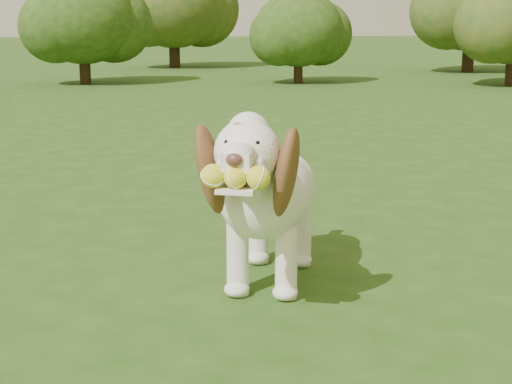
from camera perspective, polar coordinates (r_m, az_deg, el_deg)
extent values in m
plane|color=#224513|center=(3.31, 3.30, -4.92)|extent=(80.00, 80.00, 0.00)
ellipsoid|color=white|center=(2.99, 1.17, -0.06)|extent=(0.49, 0.66, 0.31)
ellipsoid|color=white|center=(2.76, 0.36, -0.33)|extent=(0.39, 0.39, 0.30)
ellipsoid|color=white|center=(3.19, 1.82, 0.58)|extent=(0.36, 0.36, 0.28)
cylinder|color=white|center=(2.63, -0.11, 0.83)|extent=(0.23, 0.28, 0.24)
sphere|color=white|center=(2.50, -0.64, 2.90)|extent=(0.28, 0.28, 0.21)
sphere|color=white|center=(2.51, -0.56, 4.28)|extent=(0.18, 0.18, 0.14)
cube|color=white|center=(2.38, -1.24, 2.32)|extent=(0.13, 0.15, 0.06)
ellipsoid|color=#592D28|center=(2.32, -1.60, 2.36)|extent=(0.06, 0.05, 0.04)
cube|color=white|center=(2.39, -1.30, 0.26)|extent=(0.16, 0.17, 0.01)
ellipsoid|color=brown|center=(2.55, -3.36, 1.64)|extent=(0.18, 0.20, 0.33)
ellipsoid|color=brown|center=(2.50, 2.22, 1.43)|extent=(0.16, 0.23, 0.33)
cylinder|color=white|center=(3.30, 2.19, 1.63)|extent=(0.10, 0.16, 0.12)
cylinder|color=white|center=(2.86, -1.34, -4.89)|extent=(0.10, 0.10, 0.27)
cylinder|color=white|center=(2.83, 2.21, -5.10)|extent=(0.10, 0.10, 0.27)
cylinder|color=white|center=(3.23, 0.18, -2.84)|extent=(0.10, 0.10, 0.27)
cylinder|color=white|center=(3.20, 3.33, -3.00)|extent=(0.10, 0.10, 0.27)
sphere|color=yellow|center=(2.36, -3.15, 1.18)|extent=(0.09, 0.09, 0.07)
sphere|color=yellow|center=(2.35, -1.50, 1.12)|extent=(0.09, 0.09, 0.07)
sphere|color=yellow|center=(2.33, 0.18, 1.05)|extent=(0.09, 0.09, 0.07)
cylinder|color=#382314|center=(15.25, 15.18, 9.71)|extent=(0.22, 0.22, 0.70)
ellipsoid|color=#1E3F13|center=(15.24, 15.39, 13.19)|extent=(2.09, 2.09, 1.77)
cylinder|color=#382314|center=(12.25, 3.08, 8.95)|extent=(0.14, 0.14, 0.45)
ellipsoid|color=#1E3F13|center=(12.22, 3.12, 11.77)|extent=(1.35, 1.35, 1.15)
cylinder|color=#382314|center=(12.34, 18.10, 8.64)|extent=(0.17, 0.17, 0.56)
cylinder|color=#382314|center=(16.16, -5.95, 10.22)|extent=(0.22, 0.22, 0.70)
ellipsoid|color=#1E3F13|center=(16.15, -6.03, 13.53)|extent=(2.10, 2.10, 1.78)
cylinder|color=#382314|center=(12.34, -12.34, 8.92)|extent=(0.17, 0.17, 0.54)
ellipsoid|color=#1E3F13|center=(12.32, -12.50, 12.26)|extent=(1.62, 1.62, 1.38)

